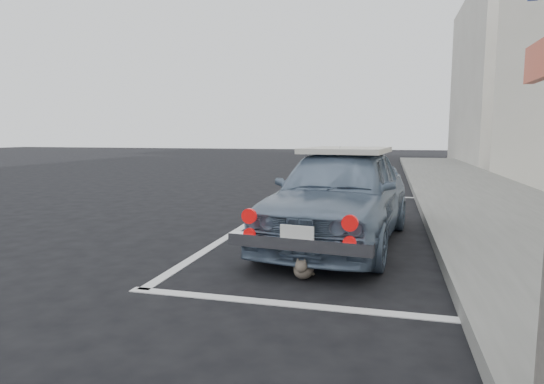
# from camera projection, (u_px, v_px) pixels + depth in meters

# --- Properties ---
(ground) EXTENTS (80.00, 80.00, 0.00)m
(ground) POSITION_uv_depth(u_px,v_px,m) (253.00, 281.00, 4.38)
(ground) COLOR black
(ground) RESTS_ON ground
(building_far) EXTENTS (3.50, 10.00, 8.00)m
(building_far) POSITION_uv_depth(u_px,v_px,m) (503.00, 80.00, 21.51)
(building_far) COLOR #B0ABA0
(building_far) RESTS_ON ground
(pline_rear) EXTENTS (3.00, 0.12, 0.01)m
(pline_rear) POSITION_uv_depth(u_px,v_px,m) (293.00, 305.00, 3.78)
(pline_rear) COLOR silver
(pline_rear) RESTS_ON ground
(pline_front) EXTENTS (3.00, 0.12, 0.01)m
(pline_front) POSITION_uv_depth(u_px,v_px,m) (355.00, 196.00, 10.50)
(pline_front) COLOR silver
(pline_front) RESTS_ON ground
(pline_side) EXTENTS (0.12, 7.00, 0.01)m
(pline_side) POSITION_uv_depth(u_px,v_px,m) (254.00, 220.00, 7.49)
(pline_side) COLOR silver
(pline_side) RESTS_ON ground
(retro_coupe) EXTENTS (1.90, 3.87, 1.27)m
(retro_coupe) POSITION_uv_depth(u_px,v_px,m) (340.00, 194.00, 5.95)
(retro_coupe) COLOR slate
(retro_coupe) RESTS_ON ground
(cat) EXTENTS (0.20, 0.45, 0.24)m
(cat) POSITION_uv_depth(u_px,v_px,m) (303.00, 268.00, 4.46)
(cat) COLOR brown
(cat) RESTS_ON ground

